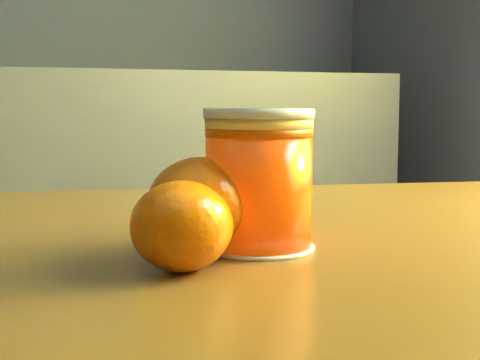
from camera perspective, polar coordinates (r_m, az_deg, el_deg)
name	(u,v)px	position (r m, az deg, el deg)	size (l,w,h in m)	color
table	(332,344)	(0.57, 7.87, -13.72)	(1.03, 0.78, 0.71)	brown
juice_glass	(259,181)	(0.48, 1.62, -0.05)	(0.08, 0.08, 0.10)	#FF4305
orange_front	(201,205)	(0.47, -3.31, -2.13)	(0.08, 0.08, 0.07)	#E76304
orange_back	(266,195)	(0.55, 2.25, -1.32)	(0.07, 0.07, 0.06)	#E76304
orange_extra	(181,226)	(0.42, -5.02, -3.93)	(0.06, 0.06, 0.06)	#E76304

